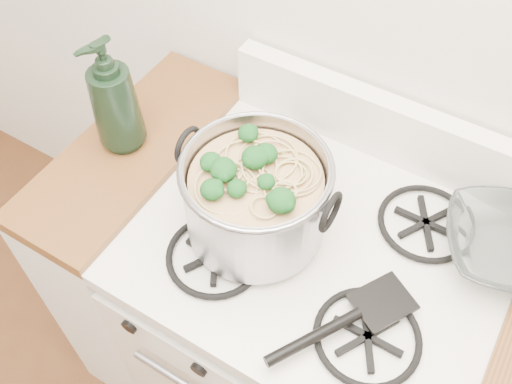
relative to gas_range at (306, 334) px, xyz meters
name	(u,v)px	position (x,y,z in m)	size (l,w,h in m)	color
gas_range	(306,334)	(0.00, 0.00, 0.00)	(0.76, 0.66, 0.92)	white
counter_left	(159,248)	(-0.51, 0.00, 0.02)	(0.25, 0.65, 0.92)	silver
stock_pot	(256,198)	(-0.13, -0.05, 0.58)	(0.33, 0.30, 0.20)	#92929A
spatula	(383,300)	(0.17, -0.07, 0.50)	(0.29, 0.31, 0.02)	black
glass_bowl	(504,250)	(0.33, 0.15, 0.50)	(0.10, 0.10, 0.02)	white
bottle	(113,96)	(-0.53, 0.00, 0.63)	(0.11, 0.11, 0.29)	black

